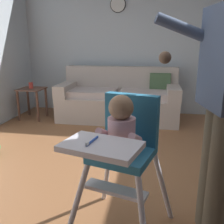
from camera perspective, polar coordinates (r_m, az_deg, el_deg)
The scene contains 8 objects.
ground at distance 2.44m, azimuth 8.09°, elevation -17.08°, with size 6.33×6.72×0.10m, color #95603B.
wall_far at distance 4.66m, azimuth 9.79°, elevation 16.23°, with size 5.53×0.06×2.69m, color silver.
couch at distance 4.28m, azimuth 1.65°, elevation 2.85°, with size 1.97×0.86×0.86m.
high_chair at distance 1.58m, azimuth 2.41°, elevation -6.37°, with size 0.74×0.83×0.96m.
adult_standing at distance 1.66m, azimuth 23.71°, elevation 2.94°, with size 0.58×0.50×1.65m.
side_table at distance 4.48m, azimuth -17.58°, elevation 3.35°, with size 0.40×0.40×0.52m.
sippy_cup at distance 4.45m, azimuth -17.82°, elevation 5.75°, with size 0.07×0.07×0.10m, color #D13D33.
wall_clock at distance 4.71m, azimuth 1.35°, elevation 23.11°, with size 0.27×0.04×0.27m.
Camera 1 is at (0.02, -2.07, 1.25)m, focal length 40.51 mm.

